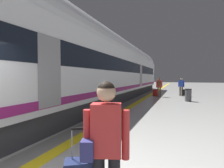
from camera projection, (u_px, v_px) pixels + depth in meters
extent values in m
cube|color=yellow|center=(137.00, 103.00, 11.74)|extent=(0.36, 80.00, 0.01)
cube|color=slate|center=(132.00, 102.00, 11.88)|extent=(0.70, 80.00, 0.01)
cube|color=#38383D|center=(90.00, 101.00, 10.01)|extent=(2.67, 31.43, 0.70)
cube|color=silver|center=(89.00, 70.00, 9.94)|extent=(2.90, 32.74, 2.90)
cylinder|color=silver|center=(89.00, 46.00, 9.88)|extent=(2.84, 32.09, 2.84)
cube|color=black|center=(89.00, 64.00, 9.92)|extent=(2.93, 30.78, 0.80)
cube|color=#8C1966|center=(90.00, 90.00, 9.98)|extent=(2.94, 32.09, 0.24)
cone|color=silver|center=(146.00, 76.00, 26.37)|extent=(2.75, 2.60, 2.75)
cube|color=gray|center=(50.00, 72.00, 4.85)|extent=(0.02, 0.90, 2.00)
cube|color=gray|center=(141.00, 76.00, 16.26)|extent=(0.02, 0.90, 2.00)
cube|color=red|center=(106.00, 130.00, 1.97)|extent=(0.39, 0.30, 0.60)
cylinder|color=red|center=(126.00, 135.00, 1.95)|extent=(0.09, 0.09, 0.56)
cylinder|color=red|center=(87.00, 134.00, 1.97)|extent=(0.09, 0.09, 0.56)
sphere|color=tan|center=(106.00, 92.00, 1.95)|extent=(0.22, 0.22, 0.22)
sphere|color=black|center=(106.00, 90.00, 1.95)|extent=(0.20, 0.20, 0.20)
cube|color=navy|center=(89.00, 147.00, 1.96)|extent=(0.22, 0.31, 0.22)
cylinder|color=gray|center=(89.00, 143.00, 2.17)|extent=(0.02, 0.02, 0.38)
cylinder|color=gray|center=(72.00, 144.00, 2.14)|extent=(0.02, 0.02, 0.38)
cube|color=black|center=(80.00, 129.00, 2.15)|extent=(0.20, 0.13, 0.02)
cylinder|color=brown|center=(158.00, 92.00, 15.23)|extent=(0.14, 0.14, 0.85)
cylinder|color=brown|center=(160.00, 92.00, 15.18)|extent=(0.14, 0.14, 0.85)
cube|color=red|center=(159.00, 84.00, 15.18)|extent=(0.36, 0.23, 0.61)
cylinder|color=red|center=(157.00, 84.00, 15.25)|extent=(0.09, 0.09, 0.57)
cylinder|color=red|center=(162.00, 84.00, 15.12)|extent=(0.09, 0.09, 0.57)
sphere|color=#A37556|center=(159.00, 79.00, 15.16)|extent=(0.22, 0.22, 0.22)
sphere|color=black|center=(159.00, 79.00, 15.16)|extent=(0.20, 0.20, 0.20)
cube|color=brown|center=(159.00, 84.00, 15.03)|extent=(0.27, 0.16, 0.41)
cube|color=#A51E1E|center=(155.00, 93.00, 15.13)|extent=(0.41, 0.28, 0.61)
cube|color=#A51E1E|center=(156.00, 94.00, 15.24)|extent=(0.31, 0.06, 0.34)
cylinder|color=black|center=(153.00, 97.00, 15.16)|extent=(0.03, 0.06, 0.06)
cylinder|color=black|center=(157.00, 97.00, 15.02)|extent=(0.03, 0.06, 0.06)
cylinder|color=brown|center=(180.00, 91.00, 16.12)|extent=(0.14, 0.14, 0.86)
cylinder|color=brown|center=(182.00, 91.00, 16.03)|extent=(0.14, 0.14, 0.86)
cube|color=blue|center=(181.00, 83.00, 16.04)|extent=(0.38, 0.26, 0.61)
cylinder|color=blue|center=(179.00, 84.00, 16.17)|extent=(0.09, 0.09, 0.57)
cylinder|color=blue|center=(184.00, 84.00, 15.94)|extent=(0.09, 0.09, 0.57)
sphere|color=beige|center=(181.00, 79.00, 16.03)|extent=(0.22, 0.22, 0.22)
sphere|color=black|center=(181.00, 78.00, 16.02)|extent=(0.21, 0.21, 0.21)
cube|color=black|center=(185.00, 93.00, 15.63)|extent=(0.42, 0.30, 0.56)
cube|color=black|center=(185.00, 93.00, 15.73)|extent=(0.31, 0.09, 0.31)
cylinder|color=black|center=(183.00, 96.00, 15.68)|extent=(0.03, 0.06, 0.06)
cylinder|color=black|center=(186.00, 96.00, 15.51)|extent=(0.03, 0.06, 0.06)
cylinder|color=#4C4C51|center=(188.00, 95.00, 12.35)|extent=(0.44, 0.44, 0.85)
cylinder|color=#262628|center=(188.00, 89.00, 12.34)|extent=(0.46, 0.46, 0.06)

